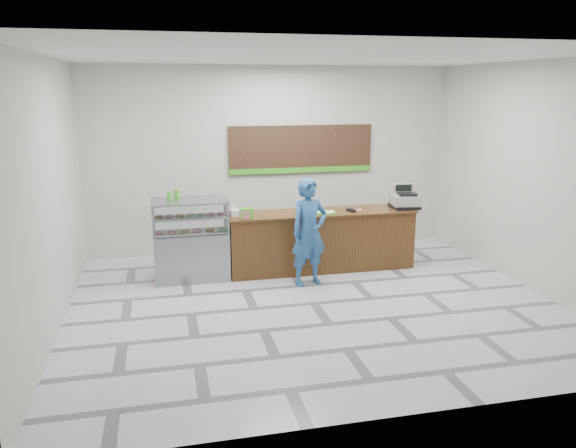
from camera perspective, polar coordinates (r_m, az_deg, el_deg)
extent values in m
plane|color=silver|center=(8.35, 2.64, -8.07)|extent=(7.00, 7.00, 0.00)
plane|color=beige|center=(10.76, -1.56, 6.52)|extent=(7.00, 0.00, 7.00)
plane|color=silver|center=(7.77, 2.93, 16.68)|extent=(7.00, 7.00, 0.00)
cube|color=brown|center=(9.75, 3.35, -1.76)|extent=(3.20, 0.70, 1.00)
cube|color=brown|center=(9.62, 3.39, 1.20)|extent=(3.26, 0.76, 0.03)
cube|color=gray|center=(9.42, -9.76, -3.13)|extent=(1.20, 0.70, 0.80)
cube|color=white|center=(9.25, -9.92, 0.73)|extent=(1.20, 0.70, 0.50)
cube|color=gray|center=(9.20, -9.99, 2.34)|extent=(1.22, 0.72, 0.03)
cube|color=silver|center=(9.31, -9.86, -0.65)|extent=(1.14, 0.64, 0.02)
cube|color=silver|center=(9.25, -9.92, 0.79)|extent=(1.14, 0.64, 0.02)
torus|color=#D15F78|center=(9.19, -12.94, -0.76)|extent=(0.15, 0.15, 0.05)
torus|color=#D15F78|center=(9.19, -11.70, -0.70)|extent=(0.15, 0.15, 0.05)
torus|color=#986321|center=(9.20, -10.45, -0.63)|extent=(0.15, 0.15, 0.05)
torus|color=#D15F78|center=(9.21, -9.21, -0.56)|extent=(0.15, 0.15, 0.05)
torus|color=#986321|center=(9.22, -7.97, -0.50)|extent=(0.15, 0.15, 0.05)
torus|color=#7CCE7C|center=(9.24, -6.74, -0.43)|extent=(0.15, 0.15, 0.05)
torus|color=#986321|center=(9.28, -13.03, 0.90)|extent=(0.15, 0.15, 0.05)
torus|color=#D15F78|center=(9.28, -12.00, 0.95)|extent=(0.15, 0.15, 0.05)
torus|color=#986321|center=(9.29, -10.97, 1.01)|extent=(0.15, 0.15, 0.05)
torus|color=#7CCE7C|center=(9.29, -9.95, 1.06)|extent=(0.15, 0.15, 0.05)
torus|color=#7CCE7C|center=(9.30, -8.92, 1.11)|extent=(0.15, 0.15, 0.05)
torus|color=#D15F78|center=(9.31, -7.90, 1.17)|extent=(0.15, 0.15, 0.05)
torus|color=#D15F78|center=(9.33, -6.88, 1.22)|extent=(0.15, 0.15, 0.05)
cube|color=black|center=(10.82, 1.36, 7.62)|extent=(2.80, 0.05, 0.90)
cube|color=green|center=(10.84, 1.39, 5.50)|extent=(2.80, 0.02, 0.10)
cube|color=black|center=(10.07, 11.74, 1.77)|extent=(0.44, 0.44, 0.07)
cube|color=gray|center=(10.04, 11.77, 2.45)|extent=(0.50, 0.52, 0.18)
cube|color=black|center=(9.95, 12.01, 2.97)|extent=(0.34, 0.26, 0.04)
cube|color=gray|center=(10.13, 11.51, 3.57)|extent=(0.39, 0.16, 0.18)
cube|color=black|center=(10.07, 11.66, 3.63)|extent=(0.29, 0.06, 0.11)
cube|color=black|center=(9.65, 6.42, 1.40)|extent=(0.15, 0.20, 0.04)
cube|color=green|center=(9.50, 3.72, 1.18)|extent=(0.41, 0.34, 0.02)
cube|color=white|center=(9.50, 3.83, 1.25)|extent=(0.29, 0.24, 0.00)
cube|color=white|center=(9.28, -5.48, 1.13)|extent=(0.14, 0.14, 0.11)
cylinder|color=silver|center=(9.43, -5.61, 1.41)|extent=(0.09, 0.09, 0.13)
cube|color=green|center=(9.06, -4.21, 1.06)|extent=(0.21, 0.15, 0.17)
cylinder|color=#D15F78|center=(9.81, 7.10, 1.45)|extent=(0.16, 0.16, 0.00)
cylinder|color=green|center=(9.26, -11.96, 2.82)|extent=(0.08, 0.08, 0.13)
cylinder|color=green|center=(9.42, -11.23, 3.05)|extent=(0.09, 0.09, 0.14)
imported|color=#26558C|center=(8.91, 2.16, -0.82)|extent=(0.71, 0.56, 1.72)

